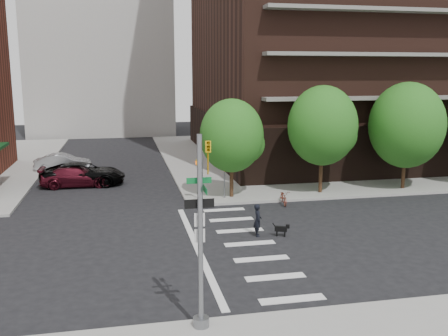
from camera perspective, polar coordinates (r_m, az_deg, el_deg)
The scene contains 14 objects.
ground at distance 23.16m, azimuth -4.34°, elevation -9.11°, with size 120.00×120.00×0.00m, color black.
sidewalk_ne at distance 51.32m, azimuth 15.39°, elevation 1.66°, with size 39.00×33.00×0.15m, color gray.
crosswalk at distance 23.52m, azimuth 1.07°, elevation -8.76°, with size 3.85×13.00×0.01m.
tree_a at distance 31.08m, azimuth 0.88°, elevation 3.71°, with size 4.00×4.00×5.90m.
tree_b at distance 32.85m, azimuth 11.19°, elevation 4.77°, with size 4.50×4.50×6.65m.
tree_c at distance 35.60m, azimuth 20.16°, elevation 4.61°, with size 5.00×5.00×6.80m.
traffic_signal at distance 15.20m, azimuth -2.60°, elevation -9.12°, with size 0.90×0.75×6.00m.
pedestrian_signal at distance 30.56m, azimuth -1.98°, elevation -0.58°, with size 2.18×0.67×2.60m.
parked_car_black at distance 36.88m, azimuth -15.79°, elevation -0.66°, with size 5.84×2.69×1.62m, color black.
parked_car_maroon at distance 36.54m, azimuth -16.46°, elevation -0.93°, with size 5.02×2.04×1.46m, color #460E19.
parked_car_silver at distance 42.68m, azimuth -17.94°, elevation 0.61°, with size 4.37×1.52×1.44m, color #A8ACB0.
scooter at distance 30.59m, azimuth 6.83°, elevation -3.34°, with size 0.59×1.69×0.89m, color brown.
dog_walker at distance 24.58m, azimuth 3.86°, elevation -5.96°, with size 0.38×0.58×1.60m, color black.
dog at distance 24.72m, azimuth 6.62°, elevation -6.92°, with size 0.72×0.44×0.61m.
Camera 1 is at (-2.68, -21.62, 7.87)m, focal length 40.00 mm.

